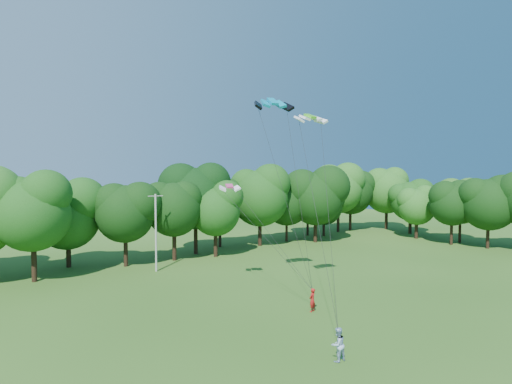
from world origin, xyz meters
TOP-DOWN VIEW (x-y plane):
  - utility_pole at (-0.75, 30.22)m, footprint 1.67×0.21m
  - kite_flyer_left at (3.93, 11.23)m, footprint 0.76×0.62m
  - kite_flyer_right at (-0.57, 4.57)m, footprint 0.96×0.77m
  - kite_teal at (4.00, 16.18)m, footprint 3.47×2.32m
  - kite_green at (5.23, 12.92)m, footprint 2.75×1.59m
  - kite_pink at (1.80, 19.53)m, footprint 2.06×1.52m
  - tree_back_center at (7.09, 36.12)m, footprint 8.81×8.81m
  - tree_back_east at (29.75, 38.84)m, footprint 7.97×7.97m
  - tree_flank_east at (43.70, 20.06)m, footprint 6.89×6.89m

SIDE VIEW (x-z plane):
  - kite_flyer_left at x=3.93m, z-range 0.00..1.79m
  - kite_flyer_right at x=-0.57m, z-range 0.00..1.90m
  - utility_pole at x=-0.75m, z-range 0.11..8.44m
  - tree_flank_east at x=43.70m, z-range 1.25..11.27m
  - tree_back_east at x=29.75m, z-range 1.44..13.04m
  - tree_back_center at x=7.09m, z-range 1.59..14.40m
  - kite_pink at x=1.80m, z-range 9.20..9.60m
  - kite_green at x=5.23m, z-range 14.80..15.34m
  - kite_teal at x=4.00m, z-range 16.14..16.99m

